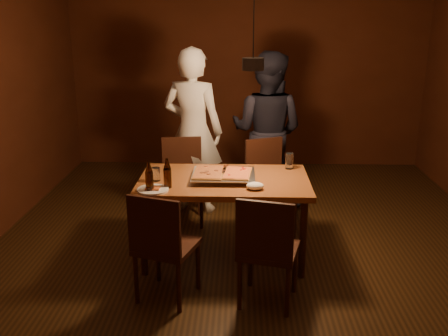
{
  "coord_description": "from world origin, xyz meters",
  "views": [
    {
      "loc": [
        -0.1,
        -4.17,
        2.15
      ],
      "look_at": [
        -0.24,
        0.01,
        0.85
      ],
      "focal_mm": 40.0,
      "sensor_mm": 36.0,
      "label": 1
    }
  ],
  "objects_px": {
    "chair_near_right": "(267,242)",
    "beer_bottle_a": "(149,177)",
    "dining_table": "(224,187)",
    "diner_dark": "(267,131)",
    "diner_white": "(193,131)",
    "chair_near_left": "(161,238)",
    "chair_far_left": "(182,172)",
    "plate_slice": "(153,190)",
    "chair_far_right": "(268,174)",
    "pendant_lamp": "(253,63)",
    "beer_bottle_b": "(167,173)",
    "pizza_tray": "(224,176)"
  },
  "relations": [
    {
      "from": "chair_near_right",
      "to": "beer_bottle_b",
      "type": "bearing_deg",
      "value": 158.43
    },
    {
      "from": "chair_far_right",
      "to": "beer_bottle_b",
      "type": "relative_size",
      "value": 2.2
    },
    {
      "from": "chair_far_left",
      "to": "chair_near_right",
      "type": "bearing_deg",
      "value": 107.91
    },
    {
      "from": "beer_bottle_a",
      "to": "diner_dark",
      "type": "bearing_deg",
      "value": 57.85
    },
    {
      "from": "chair_far_right",
      "to": "pizza_tray",
      "type": "relative_size",
      "value": 1.01
    },
    {
      "from": "dining_table",
      "to": "diner_dark",
      "type": "height_order",
      "value": "diner_dark"
    },
    {
      "from": "pizza_tray",
      "to": "diner_dark",
      "type": "distance_m",
      "value": 1.38
    },
    {
      "from": "chair_far_right",
      "to": "beer_bottle_b",
      "type": "height_order",
      "value": "beer_bottle_b"
    },
    {
      "from": "chair_near_left",
      "to": "diner_dark",
      "type": "height_order",
      "value": "diner_dark"
    },
    {
      "from": "plate_slice",
      "to": "chair_far_left",
      "type": "bearing_deg",
      "value": 84.76
    },
    {
      "from": "dining_table",
      "to": "pendant_lamp",
      "type": "distance_m",
      "value": 1.11
    },
    {
      "from": "beer_bottle_b",
      "to": "beer_bottle_a",
      "type": "bearing_deg",
      "value": -141.81
    },
    {
      "from": "chair_far_left",
      "to": "diner_dark",
      "type": "distance_m",
      "value": 1.07
    },
    {
      "from": "chair_near_right",
      "to": "diner_white",
      "type": "distance_m",
      "value": 2.13
    },
    {
      "from": "chair_near_right",
      "to": "plate_slice",
      "type": "bearing_deg",
      "value": 165.74
    },
    {
      "from": "diner_white",
      "to": "diner_dark",
      "type": "bearing_deg",
      "value": -155.32
    },
    {
      "from": "beer_bottle_b",
      "to": "pendant_lamp",
      "type": "distance_m",
      "value": 1.16
    },
    {
      "from": "diner_dark",
      "to": "dining_table",
      "type": "bearing_deg",
      "value": 93.8
    },
    {
      "from": "diner_white",
      "to": "diner_dark",
      "type": "xyz_separation_m",
      "value": [
        0.82,
        0.15,
        -0.03
      ]
    },
    {
      "from": "chair_near_left",
      "to": "pizza_tray",
      "type": "height_order",
      "value": "chair_near_left"
    },
    {
      "from": "chair_near_right",
      "to": "beer_bottle_a",
      "type": "bearing_deg",
      "value": 167.32
    },
    {
      "from": "dining_table",
      "to": "diner_dark",
      "type": "xyz_separation_m",
      "value": [
        0.44,
        1.3,
        0.21
      ]
    },
    {
      "from": "beer_bottle_a",
      "to": "beer_bottle_b",
      "type": "distance_m",
      "value": 0.17
    },
    {
      "from": "pendant_lamp",
      "to": "beer_bottle_a",
      "type": "bearing_deg",
      "value": -157.81
    },
    {
      "from": "chair_near_right",
      "to": "pizza_tray",
      "type": "distance_m",
      "value": 0.92
    },
    {
      "from": "chair_near_right",
      "to": "pendant_lamp",
      "type": "relative_size",
      "value": 0.46
    },
    {
      "from": "chair_far_right",
      "to": "plate_slice",
      "type": "relative_size",
      "value": 2.11
    },
    {
      "from": "chair_far_left",
      "to": "plate_slice",
      "type": "relative_size",
      "value": 1.85
    },
    {
      "from": "chair_far_right",
      "to": "chair_near_right",
      "type": "xyz_separation_m",
      "value": [
        -0.09,
        -1.65,
        0.0
      ]
    },
    {
      "from": "beer_bottle_b",
      "to": "plate_slice",
      "type": "height_order",
      "value": "beer_bottle_b"
    },
    {
      "from": "chair_far_left",
      "to": "chair_near_left",
      "type": "xyz_separation_m",
      "value": [
        0.03,
        -1.62,
        0.0
      ]
    },
    {
      "from": "plate_slice",
      "to": "diner_white",
      "type": "distance_m",
      "value": 1.5
    },
    {
      "from": "chair_far_left",
      "to": "diner_white",
      "type": "height_order",
      "value": "diner_white"
    },
    {
      "from": "chair_far_right",
      "to": "diner_dark",
      "type": "xyz_separation_m",
      "value": [
        0.0,
        0.48,
        0.35
      ]
    },
    {
      "from": "chair_far_right",
      "to": "beer_bottle_a",
      "type": "relative_size",
      "value": 2.19
    },
    {
      "from": "diner_white",
      "to": "chair_near_left",
      "type": "bearing_deg",
      "value": 102.19
    },
    {
      "from": "dining_table",
      "to": "chair_far_left",
      "type": "distance_m",
      "value": 0.97
    },
    {
      "from": "dining_table",
      "to": "diner_white",
      "type": "distance_m",
      "value": 1.23
    },
    {
      "from": "beer_bottle_b",
      "to": "pendant_lamp",
      "type": "xyz_separation_m",
      "value": [
        0.7,
        0.24,
        0.88
      ]
    },
    {
      "from": "beer_bottle_a",
      "to": "chair_near_left",
      "type": "bearing_deg",
      "value": -70.54
    },
    {
      "from": "dining_table",
      "to": "pendant_lamp",
      "type": "relative_size",
      "value": 1.36
    },
    {
      "from": "dining_table",
      "to": "chair_far_left",
      "type": "relative_size",
      "value": 3.09
    },
    {
      "from": "chair_far_left",
      "to": "plate_slice",
      "type": "xyz_separation_m",
      "value": [
        -0.11,
        -1.17,
        0.22
      ]
    },
    {
      "from": "beer_bottle_a",
      "to": "diner_white",
      "type": "xyz_separation_m",
      "value": [
        0.22,
        1.5,
        0.04
      ]
    },
    {
      "from": "pizza_tray",
      "to": "diner_white",
      "type": "bearing_deg",
      "value": 113.26
    },
    {
      "from": "pizza_tray",
      "to": "beer_bottle_b",
      "type": "distance_m",
      "value": 0.53
    },
    {
      "from": "chair_far_right",
      "to": "pizza_tray",
      "type": "distance_m",
      "value": 0.96
    },
    {
      "from": "chair_far_left",
      "to": "chair_far_right",
      "type": "bearing_deg",
      "value": 170.63
    },
    {
      "from": "diner_dark",
      "to": "pendant_lamp",
      "type": "relative_size",
      "value": 1.61
    },
    {
      "from": "beer_bottle_b",
      "to": "diner_dark",
      "type": "height_order",
      "value": "diner_dark"
    }
  ]
}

